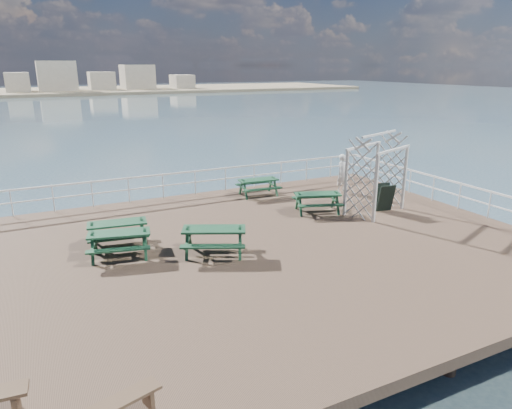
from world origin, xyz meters
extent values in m
cube|color=brown|center=(0.00, 0.00, -0.15)|extent=(18.00, 14.00, 0.30)
plane|color=#3D5967|center=(0.00, 40.00, -2.00)|extent=(300.00, 300.00, 0.00)
cube|color=tan|center=(15.00, 135.00, -1.60)|extent=(160.00, 40.00, 0.80)
cube|color=beige|center=(-8.00, 132.00, 1.30)|extent=(6.00, 8.00, 5.00)
cube|color=beige|center=(2.00, 132.00, 2.80)|extent=(10.00, 8.00, 8.00)
cube|color=beige|center=(14.00, 132.00, 1.30)|extent=(7.00, 8.00, 5.00)
cube|color=beige|center=(25.00, 132.00, 2.30)|extent=(9.00, 8.00, 7.00)
cube|color=beige|center=(38.00, 132.00, 0.80)|extent=(6.00, 8.00, 4.00)
cylinder|color=brown|center=(-7.50, 5.50, -1.35)|extent=(0.36, 0.36, 2.10)
cylinder|color=brown|center=(7.50, 5.50, -1.35)|extent=(0.36, 0.36, 2.10)
cube|color=silver|center=(0.00, 6.85, 1.05)|extent=(17.70, 0.07, 0.07)
cube|color=silver|center=(0.00, 6.85, 0.55)|extent=(17.70, 0.05, 0.05)
cube|color=silver|center=(8.85, 0.00, 1.05)|extent=(0.07, 13.70, 0.07)
cube|color=silver|center=(8.85, 0.00, 0.55)|extent=(0.05, 13.70, 0.05)
cube|color=#163C23|center=(-4.36, 1.13, 0.75)|extent=(1.93, 1.12, 0.06)
cube|color=#163C23|center=(-4.22, 1.72, 0.45)|extent=(1.82, 0.68, 0.05)
cube|color=#163C23|center=(-4.51, 0.55, 0.45)|extent=(1.82, 0.68, 0.05)
cube|color=#163C23|center=(-5.10, 1.31, 0.43)|extent=(0.42, 1.44, 0.06)
cube|color=#163C23|center=(-3.63, 0.96, 0.43)|extent=(0.42, 1.44, 0.06)
cube|color=#163C23|center=(-5.03, 1.61, 0.38)|extent=(0.20, 0.53, 0.88)
cube|color=#163C23|center=(-5.17, 1.02, 0.38)|extent=(0.20, 0.53, 0.88)
cube|color=#163C23|center=(-3.56, 1.25, 0.38)|extent=(0.20, 0.53, 0.88)
cube|color=#163C23|center=(-3.70, 0.66, 0.38)|extent=(0.20, 0.53, 0.88)
cube|color=#163C23|center=(-4.36, 1.13, 0.25)|extent=(1.59, 0.46, 0.06)
cube|color=#163C23|center=(-4.25, 2.09, 0.75)|extent=(1.91, 0.96, 0.06)
cube|color=#163C23|center=(-4.16, 2.69, 0.46)|extent=(1.85, 0.51, 0.05)
cube|color=#163C23|center=(-4.33, 1.48, 0.46)|extent=(1.85, 0.51, 0.05)
cube|color=#163C23|center=(-5.00, 2.19, 0.44)|extent=(0.29, 1.47, 0.06)
cube|color=#163C23|center=(-3.49, 1.98, 0.44)|extent=(0.29, 1.47, 0.06)
cube|color=#163C23|center=(-4.96, 2.50, 0.39)|extent=(0.15, 0.53, 0.89)
cube|color=#163C23|center=(-5.05, 1.89, 0.39)|extent=(0.15, 0.53, 0.89)
cube|color=#163C23|center=(-3.45, 2.28, 0.39)|extent=(0.15, 0.53, 0.89)
cube|color=#163C23|center=(-3.54, 1.68, 0.39)|extent=(0.15, 0.53, 0.89)
cube|color=#163C23|center=(-4.25, 2.09, 0.25)|extent=(1.62, 0.31, 0.06)
cube|color=#163C23|center=(2.46, 5.40, 0.71)|extent=(1.78, 0.81, 0.06)
cube|color=#163C23|center=(2.50, 5.97, 0.43)|extent=(1.74, 0.38, 0.05)
cube|color=#163C23|center=(2.41, 4.82, 0.43)|extent=(1.74, 0.38, 0.05)
cube|color=#163C23|center=(1.74, 5.46, 0.41)|extent=(0.19, 1.39, 0.06)
cube|color=#163C23|center=(3.17, 5.34, 0.41)|extent=(0.19, 1.39, 0.06)
cube|color=#163C23|center=(1.76, 5.74, 0.36)|extent=(0.12, 0.50, 0.84)
cube|color=#163C23|center=(1.71, 5.17, 0.36)|extent=(0.12, 0.50, 0.84)
cube|color=#163C23|center=(3.20, 5.63, 0.36)|extent=(0.12, 0.50, 0.84)
cube|color=#163C23|center=(3.15, 5.05, 0.36)|extent=(0.12, 0.50, 0.84)
cube|color=#163C23|center=(2.46, 5.40, 0.24)|extent=(1.54, 0.20, 0.06)
cube|color=#163C23|center=(-1.71, 0.09, 0.79)|extent=(2.05, 1.49, 0.06)
cube|color=#163C23|center=(-1.43, 0.67, 0.48)|extent=(1.85, 1.06, 0.05)
cube|color=#163C23|center=(-1.98, -0.49, 0.48)|extent=(1.85, 1.06, 0.05)
cube|color=#163C23|center=(-2.43, 0.43, 0.46)|extent=(0.74, 1.43, 0.06)
cube|color=#163C23|center=(-0.98, -0.25, 0.46)|extent=(0.74, 1.43, 0.06)
cube|color=#163C23|center=(-2.29, 0.72, 0.41)|extent=(0.31, 0.53, 0.93)
cube|color=#163C23|center=(-2.57, 0.14, 0.41)|extent=(0.31, 0.53, 0.93)
cube|color=#163C23|center=(-0.85, 0.04, 0.41)|extent=(0.31, 0.53, 0.93)
cube|color=#163C23|center=(-1.12, -0.54, 0.41)|extent=(0.31, 0.53, 0.93)
cube|color=#163C23|center=(-1.71, 0.09, 0.27)|extent=(1.58, 0.81, 0.06)
cube|color=#163C23|center=(3.48, 2.20, 0.73)|extent=(1.91, 1.24, 0.06)
cube|color=#163C23|center=(3.67, 2.76, 0.44)|extent=(1.76, 0.82, 0.05)
cube|color=#163C23|center=(3.28, 1.64, 0.44)|extent=(1.76, 0.82, 0.05)
cube|color=#163C23|center=(2.78, 2.45, 0.43)|extent=(0.55, 1.38, 0.06)
cube|color=#163C23|center=(4.18, 1.96, 0.43)|extent=(0.55, 1.38, 0.06)
cube|color=#163C23|center=(2.87, 2.73, 0.38)|extent=(0.24, 0.51, 0.87)
cube|color=#163C23|center=(2.68, 2.17, 0.38)|extent=(0.24, 0.51, 0.87)
cube|color=#163C23|center=(4.27, 2.24, 0.38)|extent=(0.24, 0.51, 0.87)
cube|color=#163C23|center=(4.08, 1.68, 0.38)|extent=(0.24, 0.51, 0.87)
cube|color=#163C23|center=(3.48, 2.20, 0.25)|extent=(1.52, 0.60, 0.06)
cube|color=brown|center=(-7.14, -4.84, 0.22)|extent=(0.12, 0.38, 0.44)
cube|color=brown|center=(-5.67, -5.80, 0.40)|extent=(1.53, 0.76, 0.06)
cube|color=brown|center=(-5.13, -5.64, 0.19)|extent=(0.16, 0.32, 0.37)
cube|color=silver|center=(4.66, 0.23, 1.26)|extent=(0.12, 0.12, 2.52)
cube|color=silver|center=(4.21, 1.41, 1.26)|extent=(0.12, 0.12, 2.52)
cube|color=silver|center=(6.82, 1.05, 1.26)|extent=(0.12, 0.12, 2.52)
cube|color=silver|center=(6.37, 2.23, 1.26)|extent=(0.12, 0.12, 2.52)
cube|color=silver|center=(5.74, 0.64, 2.56)|extent=(2.39, 0.97, 0.08)
cube|color=silver|center=(5.29, 1.82, 2.56)|extent=(2.39, 0.97, 0.08)
cube|color=silver|center=(5.52, 1.23, 3.10)|extent=(2.38, 0.96, 0.07)
cube|color=black|center=(5.94, 1.04, 0.54)|extent=(0.71, 0.38, 1.11)
cube|color=black|center=(5.97, 1.27, 0.54)|extent=(0.71, 0.38, 1.11)
imported|color=silver|center=(6.17, 4.22, 0.87)|extent=(0.72, 0.55, 1.74)
camera|label=1|loc=(-6.33, -12.24, 5.59)|focal=32.00mm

